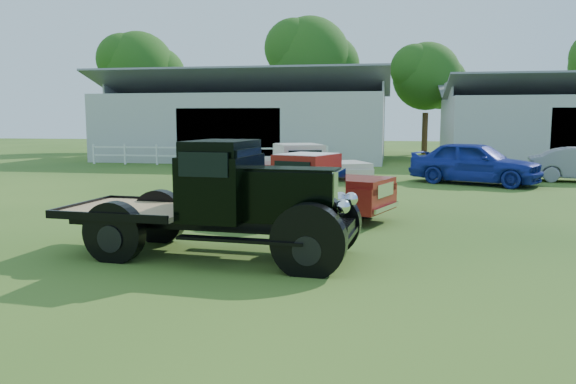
% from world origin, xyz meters
% --- Properties ---
extents(ground, '(120.00, 120.00, 0.00)m').
position_xyz_m(ground, '(0.00, 0.00, 0.00)').
color(ground, '#284C17').
extents(shed_left, '(18.80, 10.20, 5.60)m').
position_xyz_m(shed_left, '(-7.00, 26.00, 2.80)').
color(shed_left, '#A2A2A2').
rests_on(shed_left, ground).
extents(fence_rail, '(14.20, 0.16, 1.20)m').
position_xyz_m(fence_rail, '(-8.00, 20.00, 0.60)').
color(fence_rail, white).
rests_on(fence_rail, ground).
extents(tree_a, '(6.30, 6.30, 10.50)m').
position_xyz_m(tree_a, '(-18.00, 33.00, 5.25)').
color(tree_a, '#30551A').
rests_on(tree_a, ground).
extents(tree_b, '(6.90, 6.90, 11.50)m').
position_xyz_m(tree_b, '(-4.00, 34.00, 5.75)').
color(tree_b, '#30551A').
rests_on(tree_b, ground).
extents(tree_c, '(5.40, 5.40, 9.00)m').
position_xyz_m(tree_c, '(5.00, 33.00, 4.50)').
color(tree_c, '#30551A').
rests_on(tree_c, ground).
extents(vintage_flatbed, '(5.83, 2.68, 2.25)m').
position_xyz_m(vintage_flatbed, '(-0.87, -0.63, 1.13)').
color(vintage_flatbed, black).
rests_on(vintage_flatbed, ground).
extents(red_pickup, '(5.16, 3.37, 1.76)m').
position_xyz_m(red_pickup, '(0.13, 3.99, 0.88)').
color(red_pickup, maroon).
rests_on(red_pickup, ground).
extents(white_pickup, '(5.30, 3.74, 1.82)m').
position_xyz_m(white_pickup, '(-0.62, 7.12, 0.91)').
color(white_pickup, beige).
rests_on(white_pickup, ground).
extents(misc_car_blue, '(5.59, 4.14, 1.77)m').
position_xyz_m(misc_car_blue, '(5.87, 13.08, 0.88)').
color(misc_car_blue, navy).
rests_on(misc_car_blue, ground).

